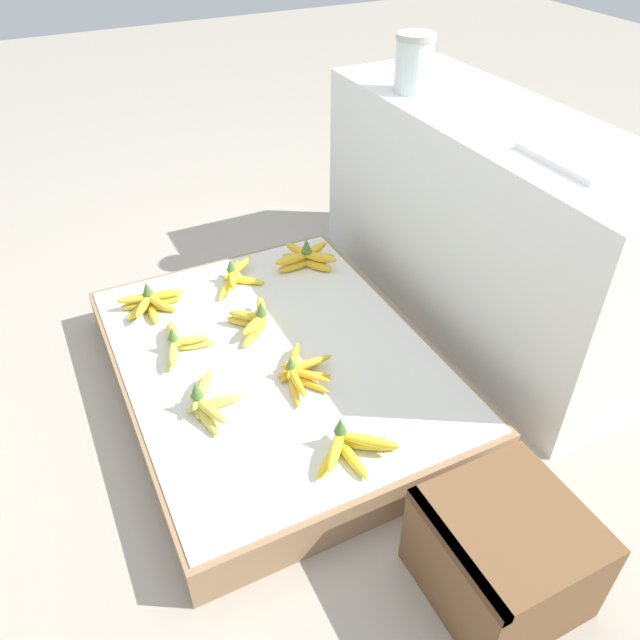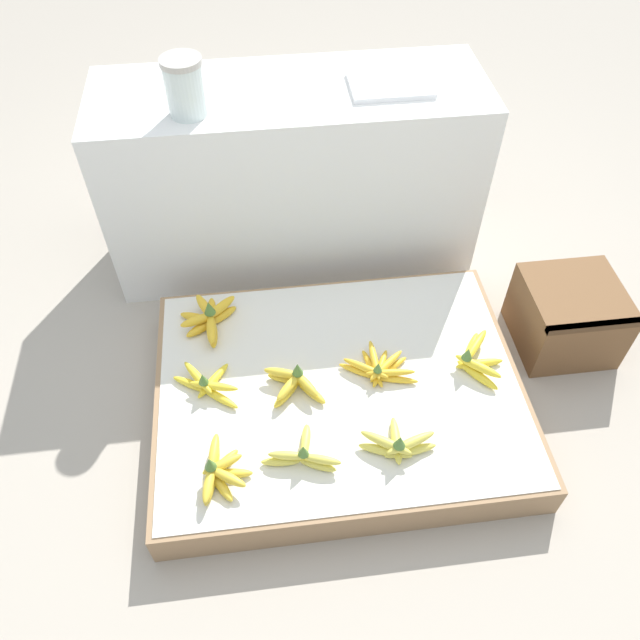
% 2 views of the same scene
% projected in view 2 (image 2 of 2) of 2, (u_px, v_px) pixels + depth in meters
% --- Properties ---
extents(ground_plane, '(10.00, 10.00, 0.00)m').
position_uv_depth(ground_plane, '(338.00, 406.00, 2.10)').
color(ground_plane, '#A89E8E').
extents(display_platform, '(1.17, 0.91, 0.13)m').
position_uv_depth(display_platform, '(339.00, 395.00, 2.05)').
color(display_platform, '#997551').
rests_on(display_platform, ground_plane).
extents(back_vendor_table, '(1.36, 0.48, 0.71)m').
position_uv_depth(back_vendor_table, '(293.00, 177.00, 2.35)').
color(back_vendor_table, white).
rests_on(back_vendor_table, ground_plane).
extents(wooden_crate, '(0.32, 0.32, 0.25)m').
position_uv_depth(wooden_crate, '(567.00, 316.00, 2.19)').
color(wooden_crate, brown).
rests_on(wooden_crate, ground_plane).
extents(banana_bunch_front_left, '(0.15, 0.22, 0.10)m').
position_uv_depth(banana_bunch_front_left, '(219.00, 471.00, 1.76)').
color(banana_bunch_front_left, gold).
rests_on(banana_bunch_front_left, display_platform).
extents(banana_bunch_front_midleft, '(0.23, 0.18, 0.09)m').
position_uv_depth(banana_bunch_front_midleft, '(303.00, 454.00, 1.80)').
color(banana_bunch_front_midleft, '#DBCC4C').
rests_on(banana_bunch_front_midleft, display_platform).
extents(banana_bunch_front_midright, '(0.23, 0.16, 0.11)m').
position_uv_depth(banana_bunch_front_midright, '(398.00, 445.00, 1.81)').
color(banana_bunch_front_midright, '#DBCC4C').
rests_on(banana_bunch_front_midright, display_platform).
extents(banana_bunch_middle_left, '(0.22, 0.20, 0.09)m').
position_uv_depth(banana_bunch_middle_left, '(207.00, 385.00, 1.96)').
color(banana_bunch_middle_left, yellow).
rests_on(banana_bunch_middle_left, display_platform).
extents(banana_bunch_middle_midleft, '(0.20, 0.15, 0.10)m').
position_uv_depth(banana_bunch_middle_midleft, '(294.00, 383.00, 1.95)').
color(banana_bunch_middle_midleft, gold).
rests_on(banana_bunch_middle_midleft, display_platform).
extents(banana_bunch_middle_midright, '(0.25, 0.18, 0.08)m').
position_uv_depth(banana_bunch_middle_midright, '(379.00, 369.00, 2.00)').
color(banana_bunch_middle_midright, gold).
rests_on(banana_bunch_middle_midright, display_platform).
extents(banana_bunch_middle_right, '(0.17, 0.25, 0.10)m').
position_uv_depth(banana_bunch_middle_right, '(476.00, 359.00, 2.02)').
color(banana_bunch_middle_right, yellow).
rests_on(banana_bunch_middle_right, display_platform).
extents(banana_bunch_back_left, '(0.21, 0.24, 0.12)m').
position_uv_depth(banana_bunch_back_left, '(209.00, 318.00, 2.13)').
color(banana_bunch_back_left, gold).
rests_on(banana_bunch_back_left, display_platform).
extents(glass_jar, '(0.13, 0.13, 0.18)m').
position_uv_depth(glass_jar, '(185.00, 87.00, 1.91)').
color(glass_jar, silver).
rests_on(glass_jar, back_vendor_table).
extents(foam_tray_white, '(0.27, 0.20, 0.02)m').
position_uv_depth(foam_tray_white, '(390.00, 85.00, 2.08)').
color(foam_tray_white, white).
rests_on(foam_tray_white, back_vendor_table).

